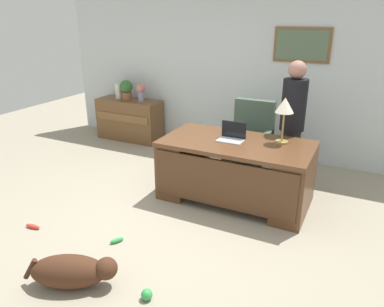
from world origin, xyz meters
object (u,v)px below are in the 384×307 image
Objects in this scene: laptop at (232,136)px; dog_toy_bone at (117,240)px; potted_plant at (126,89)px; dog_toy_plush at (33,226)px; armchair at (250,142)px; dog_toy_ball at (147,295)px; desk_lamp at (285,108)px; vase_empty at (119,91)px; credenza at (130,119)px; vase_with_flowers at (141,90)px; desk at (235,169)px; person_standing at (292,125)px; dog_lying at (73,271)px.

laptop is 2.12× the size of dog_toy_bone.
potted_plant reaches higher than dog_toy_plush.
dog_toy_ball is at bearing -88.65° from armchair.
desk_lamp is 2.44m from dog_toy_bone.
credenza is at bearing -0.36° from vase_empty.
dog_toy_ball is (0.04, -2.08, -0.80)m from laptop.
dog_toy_plush is at bearing -79.65° from vase_with_flowers.
desk is 18.68× the size of dog_toy_ball.
desk is 2.83m from vase_with_flowers.
armchair is at bearing -10.88° from vase_empty.
credenza is 6.48× the size of dog_toy_plush.
desk_lamp reaches higher than dog_toy_plush.
dog_toy_plush is at bearing -74.11° from potted_plant.
laptop is 1.86m from dog_toy_bone.
vase_empty is (-3.37, 1.23, -0.32)m from desk_lamp.
person_standing is 3.07× the size of desk_lamp.
dog_toy_bone is at bearing -105.65° from armchair.
dog_lying is at bearing -59.28° from vase_empty.
laptop is 2.56m from dog_toy_plush.
credenza is 3.25m from dog_toy_plush.
vase_empty is at bearing 120.72° from dog_lying.
person_standing reaches higher than desk.
desk_lamp is 1.72× the size of vase_with_flowers.
potted_plant is at bearing 177.98° from credenza.
credenza is 2.96m from laptop.
laptop is (2.57, -1.40, 0.46)m from credenza.
dog_toy_plush is (0.85, -3.12, -0.36)m from credenza.
dog_toy_plush is at bearing 168.44° from dog_toy_ball.
laptop is 2.96m from potted_plant.
armchair reaches higher than credenza.
desk_lamp reaches higher than potted_plant.
vase_with_flowers reaches higher than dog_toy_plush.
dog_toy_ball is (2.83, -3.48, -0.85)m from vase_empty.
laptop reaches higher than dog_toy_ball.
vase_with_flowers is 1.19× the size of vase_empty.
laptop is at bearing 74.00° from dog_lying.
armchair reaches higher than dog_toy_bone.
credenza reaches higher than dog_lying.
vase_empty is (-2.15, 3.62, 0.75)m from dog_lying.
desk_lamp is at bearing -23.20° from vase_with_flowers.
vase_empty is at bearing 167.34° from person_standing.
vase_empty is (-0.50, 0.00, -0.06)m from vase_with_flowers.
desk is at bearing 71.65° from dog_lying.
potted_plant is 3.61m from dog_toy_bone.
vase_with_flowers is at bearing 114.53° from dog_lying.
laptop is 0.57× the size of desk_lamp.
person_standing is at bearing 66.62° from dog_lying.
desk_lamp is at bearing 39.32° from dog_toy_plush.
armchair is 3.41× the size of laptop.
vase_empty is 0.19m from potted_plant.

